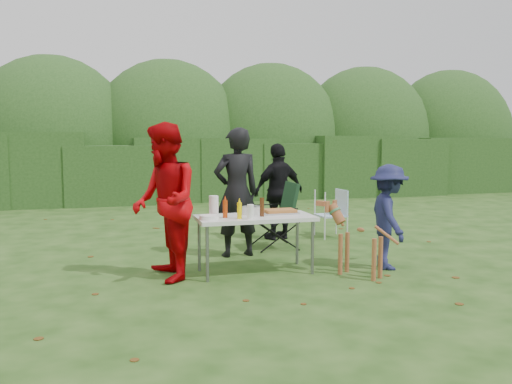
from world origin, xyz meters
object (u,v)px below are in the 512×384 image
object	(u,v)px
person_red_jacket	(165,202)
ketchup_bottle	(225,209)
folding_table	(255,220)
mustard_bottle	(239,211)
beer_bottle	(262,207)
dog	(360,241)
camping_chair	(275,215)
person_cook	(236,192)
person_black_puffy	(279,191)
child	(389,217)
paper_towel_roll	(214,206)
lawn_chair	(331,213)

from	to	relation	value
person_red_jacket	ketchup_bottle	size ratio (longest dim) A/B	8.78
folding_table	person_red_jacket	xyz separation A→B (m)	(-1.15, -0.03, 0.28)
mustard_bottle	beer_bottle	size ratio (longest dim) A/B	0.83
dog	camping_chair	distance (m)	1.98
person_cook	dog	bearing A→B (deg)	121.68
person_black_puffy	child	xyz separation A→B (m)	(0.75, -2.37, -0.12)
folding_table	ketchup_bottle	distance (m)	0.43
child	paper_towel_roll	world-z (taller)	child
camping_chair	lawn_chair	world-z (taller)	camping_chair
camping_chair	person_red_jacket	bearing A→B (deg)	37.10
lawn_chair	mustard_bottle	distance (m)	3.12
person_cook	person_black_puffy	distance (m)	1.48
person_red_jacket	person_black_puffy	distance (m)	3.04
person_red_jacket	mustard_bottle	bearing A→B (deg)	76.79
person_black_puffy	lawn_chair	xyz separation A→B (m)	(0.93, -0.08, -0.40)
person_cook	mustard_bottle	world-z (taller)	person_cook
beer_bottle	camping_chair	bearing A→B (deg)	66.03
lawn_chair	camping_chair	bearing A→B (deg)	24.28
folding_table	paper_towel_roll	world-z (taller)	paper_towel_roll
person_cook	paper_towel_roll	distance (m)	1.01
person_cook	person_red_jacket	distance (m)	1.56
beer_bottle	folding_table	bearing A→B (deg)	141.59
child	lawn_chair	xyz separation A→B (m)	(0.18, 2.29, -0.28)
person_cook	ketchup_bottle	bearing A→B (deg)	62.60
lawn_chair	beer_bottle	bearing A→B (deg)	44.73
child	folding_table	bearing A→B (deg)	93.24
folding_table	person_cook	size ratio (longest dim) A/B	0.80
ketchup_bottle	paper_towel_roll	xyz separation A→B (m)	(-0.11, 0.18, 0.02)
camping_chair	ketchup_bottle	size ratio (longest dim) A/B	4.77
folding_table	camping_chair	world-z (taller)	camping_chair
folding_table	camping_chair	size ratio (longest dim) A/B	1.43
dog	ketchup_bottle	size ratio (longest dim) A/B	4.32
child	paper_towel_roll	bearing A→B (deg)	91.64
person_black_puffy	lawn_chair	size ratio (longest dim) A/B	1.96
mustard_bottle	paper_towel_roll	distance (m)	0.41
folding_table	person_black_puffy	size ratio (longest dim) A/B	0.92
child	dog	world-z (taller)	child
person_black_puffy	lawn_chair	bearing A→B (deg)	158.72
person_black_puffy	person_red_jacket	bearing A→B (deg)	28.14
child	ketchup_bottle	distance (m)	2.18
person_black_puffy	dog	world-z (taller)	person_black_puffy
person_cook	mustard_bottle	size ratio (longest dim) A/B	9.41
paper_towel_roll	lawn_chair	bearing A→B (deg)	37.22
person_red_jacket	child	distance (m)	2.94
person_black_puffy	paper_towel_roll	xyz separation A→B (m)	(-1.52, -1.94, 0.05)
camping_chair	person_black_puffy	bearing A→B (deg)	-112.79
folding_table	dog	bearing A→B (deg)	-24.15
mustard_bottle	paper_towel_roll	bearing A→B (deg)	130.34
person_red_jacket	mustard_bottle	distance (m)	0.92
person_black_puffy	dog	bearing A→B (deg)	78.13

